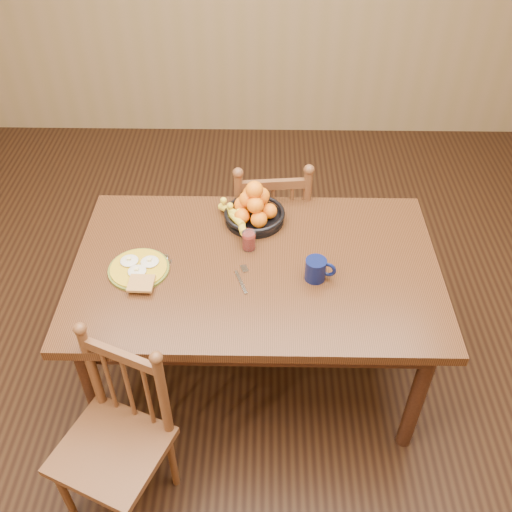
{
  "coord_description": "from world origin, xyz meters",
  "views": [
    {
      "loc": [
        0.03,
        -1.83,
        2.44
      ],
      "look_at": [
        0.0,
        0.0,
        0.8
      ],
      "focal_mm": 40.0,
      "sensor_mm": 36.0,
      "label": 1
    }
  ],
  "objects_px": {
    "chair_far": "(269,229)",
    "chair_near": "(116,440)",
    "coffee_mug": "(317,269)",
    "breakfast_plate": "(139,269)",
    "dining_table": "(256,278)",
    "fruit_bowl": "(253,209)"
  },
  "relations": [
    {
      "from": "breakfast_plate",
      "to": "chair_near",
      "type": "bearing_deg",
      "value": -92.94
    },
    {
      "from": "coffee_mug",
      "to": "fruit_bowl",
      "type": "relative_size",
      "value": 0.41
    },
    {
      "from": "coffee_mug",
      "to": "fruit_bowl",
      "type": "distance_m",
      "value": 0.48
    },
    {
      "from": "dining_table",
      "to": "chair_near",
      "type": "distance_m",
      "value": 0.89
    },
    {
      "from": "dining_table",
      "to": "fruit_bowl",
      "type": "height_order",
      "value": "fruit_bowl"
    },
    {
      "from": "chair_far",
      "to": "chair_near",
      "type": "xyz_separation_m",
      "value": [
        -0.6,
        -1.28,
        -0.03
      ]
    },
    {
      "from": "chair_near",
      "to": "breakfast_plate",
      "type": "bearing_deg",
      "value": 110.19
    },
    {
      "from": "chair_far",
      "to": "coffee_mug",
      "type": "relative_size",
      "value": 6.89
    },
    {
      "from": "dining_table",
      "to": "fruit_bowl",
      "type": "distance_m",
      "value": 0.35
    },
    {
      "from": "dining_table",
      "to": "breakfast_plate",
      "type": "height_order",
      "value": "breakfast_plate"
    },
    {
      "from": "breakfast_plate",
      "to": "fruit_bowl",
      "type": "distance_m",
      "value": 0.61
    },
    {
      "from": "dining_table",
      "to": "chair_far",
      "type": "bearing_deg",
      "value": 84.15
    },
    {
      "from": "chair_far",
      "to": "chair_near",
      "type": "distance_m",
      "value": 1.41
    },
    {
      "from": "dining_table",
      "to": "fruit_bowl",
      "type": "bearing_deg",
      "value": 93.6
    },
    {
      "from": "chair_near",
      "to": "coffee_mug",
      "type": "xyz_separation_m",
      "value": [
        0.79,
        0.58,
        0.38
      ]
    },
    {
      "from": "chair_far",
      "to": "breakfast_plate",
      "type": "relative_size",
      "value": 3.19
    },
    {
      "from": "chair_near",
      "to": "coffee_mug",
      "type": "distance_m",
      "value": 1.06
    },
    {
      "from": "dining_table",
      "to": "chair_near",
      "type": "bearing_deg",
      "value": -128.84
    },
    {
      "from": "coffee_mug",
      "to": "fruit_bowl",
      "type": "bearing_deg",
      "value": 125.26
    },
    {
      "from": "chair_far",
      "to": "coffee_mug",
      "type": "height_order",
      "value": "chair_far"
    },
    {
      "from": "chair_far",
      "to": "breakfast_plate",
      "type": "height_order",
      "value": "chair_far"
    },
    {
      "from": "chair_far",
      "to": "fruit_bowl",
      "type": "bearing_deg",
      "value": 69.17
    }
  ]
}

